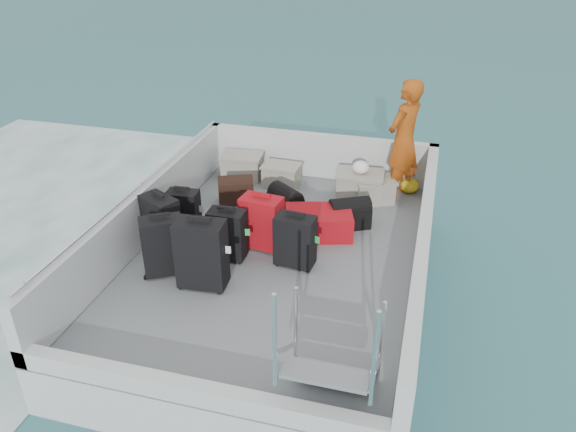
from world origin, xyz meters
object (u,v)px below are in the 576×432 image
crate_0 (242,167)px  suitcase_7 (295,241)px  suitcase_0 (163,247)px  crate_1 (281,176)px  passenger (404,140)px  suitcase_2 (184,212)px  suitcase_8 (319,223)px  suitcase_4 (227,235)px  crate_3 (374,191)px  suitcase_3 (202,255)px  crate_2 (359,187)px  suitcase_5 (262,223)px  suitcase_1 (161,224)px

crate_0 → suitcase_7: bearing=-56.9°
suitcase_0 → crate_1: suitcase_0 is taller
suitcase_7 → passenger: passenger is taller
suitcase_0 → suitcase_2: suitcase_0 is taller
suitcase_8 → crate_0: 2.09m
suitcase_4 → passenger: (1.84, 2.27, 0.56)m
crate_0 → crate_3: bearing=-7.7°
suitcase_0 → suitcase_8: 2.05m
suitcase_3 → crate_0: 2.93m
crate_0 → crate_2: (1.90, -0.26, 0.01)m
suitcase_2 → suitcase_8: 1.76m
suitcase_5 → passenger: (1.52, 1.91, 0.53)m
suitcase_1 → suitcase_7: suitcase_1 is taller
suitcase_7 → crate_3: suitcase_7 is taller
suitcase_0 → suitcase_1: bearing=88.1°
suitcase_8 → crate_2: size_ratio=1.33×
suitcase_4 → crate_1: (0.07, 2.13, -0.16)m
suitcase_1 → suitcase_5: suitcase_1 is taller
crate_1 → crate_2: (1.22, -0.13, 0.03)m
suitcase_8 → passenger: 1.83m
suitcase_7 → suitcase_8: (0.11, 0.78, -0.16)m
suitcase_2 → passenger: passenger is taller
crate_1 → passenger: bearing=4.3°
suitcase_3 → passenger: 3.48m
crate_0 → suitcase_8: bearing=-42.5°
suitcase_3 → suitcase_4: (0.06, 0.61, -0.09)m
suitcase_3 → crate_2: bearing=58.5°
suitcase_0 → suitcase_7: bearing=-8.7°
crate_2 → suitcase_3: bearing=-117.4°
suitcase_2 → crate_1: 1.89m
passenger → crate_1: bearing=-56.3°
suitcase_2 → suitcase_8: (1.71, 0.40, -0.13)m
suitcase_2 → passenger: 3.23m
suitcase_8 → crate_2: (0.35, 1.16, 0.02)m
crate_1 → crate_3: crate_3 is taller
suitcase_7 → crate_3: bearing=75.7°
suitcase_7 → crate_0: suitcase_7 is taller
crate_2 → passenger: bearing=25.8°
suitcase_3 → crate_1: (0.13, 2.75, -0.25)m
passenger → crate_2: bearing=-34.8°
suitcase_1 → suitcase_3: bearing=-9.4°
crate_2 → crate_3: crate_2 is taller
suitcase_4 → suitcase_5: 0.48m
suitcase_7 → crate_0: (-1.43, 2.20, -0.14)m
suitcase_1 → suitcase_4: suitcase_1 is taller
suitcase_2 → suitcase_4: suitcase_4 is taller
suitcase_4 → crate_0: size_ratio=1.06×
suitcase_4 → passenger: bearing=50.3°
suitcase_1 → suitcase_2: (0.09, 0.46, -0.06)m
suitcase_5 → suitcase_8: 0.81m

